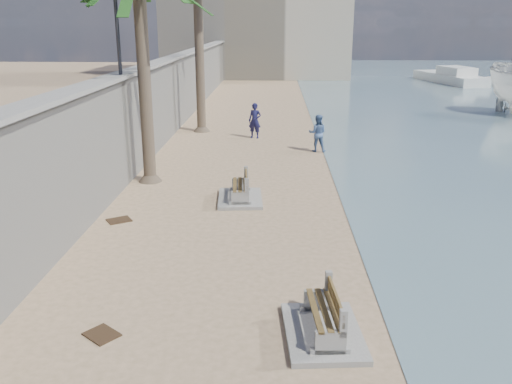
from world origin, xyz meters
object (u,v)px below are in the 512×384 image
object	(u,v)px
bench_near	(324,317)
bench_far	(240,189)
sailboat_west	(510,79)
person_a	(255,118)
yacht_far	(449,79)
person_b	(318,131)

from	to	relation	value
bench_near	bench_far	xyz separation A→B (m)	(-1.92, 7.47, 0.00)
bench_near	sailboat_west	size ratio (longest dim) A/B	0.21
person_a	bench_near	bearing A→B (deg)	-68.43
yacht_far	bench_near	bearing A→B (deg)	147.74
bench_far	bench_near	bearing A→B (deg)	-75.55
bench_near	person_a	world-z (taller)	person_a
bench_far	person_b	world-z (taller)	person_b
person_a	sailboat_west	bearing A→B (deg)	64.25
person_b	yacht_far	bearing A→B (deg)	-111.98
sailboat_west	person_a	bearing A→B (deg)	-131.16
bench_near	yacht_far	bearing A→B (deg)	70.57
bench_near	sailboat_west	world-z (taller)	sailboat_west
bench_near	person_b	size ratio (longest dim) A/B	1.16
person_a	yacht_far	distance (m)	30.35
bench_near	person_a	bearing A→B (deg)	96.16
yacht_far	sailboat_west	distance (m)	5.46
person_a	person_b	world-z (taller)	person_a
yacht_far	bench_far	bearing A→B (deg)	141.35
bench_near	sailboat_west	bearing A→B (deg)	64.28
bench_far	yacht_far	bearing A→B (deg)	64.18
bench_near	yacht_far	distance (m)	44.76
bench_far	person_b	xyz separation A→B (m)	(2.84, 6.72, 0.51)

